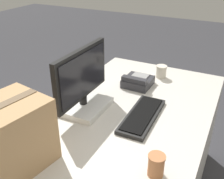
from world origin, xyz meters
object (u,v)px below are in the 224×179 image
at_px(keyboard, 142,115).
at_px(desk_phone, 138,81).
at_px(paper_cup_right, 161,71).
at_px(monitor, 83,86).
at_px(paper_cup_left, 156,165).

relative_size(keyboard, desk_phone, 2.19).
bearing_deg(paper_cup_right, monitor, 156.27).
xyz_separation_m(monitor, desk_phone, (0.41, -0.17, -0.11)).
distance_m(keyboard, desk_phone, 0.39).
bearing_deg(paper_cup_left, paper_cup_right, 16.09).
relative_size(monitor, paper_cup_right, 5.30).
bearing_deg(paper_cup_left, monitor, 60.38).
bearing_deg(desk_phone, paper_cup_right, -25.47).
height_order(monitor, keyboard, monitor).
bearing_deg(paper_cup_left, desk_phone, 27.08).
relative_size(keyboard, paper_cup_left, 4.12).
height_order(monitor, desk_phone, monitor).
bearing_deg(monitor, keyboard, -79.51).
height_order(keyboard, paper_cup_left, paper_cup_left).
distance_m(desk_phone, paper_cup_right, 0.23).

